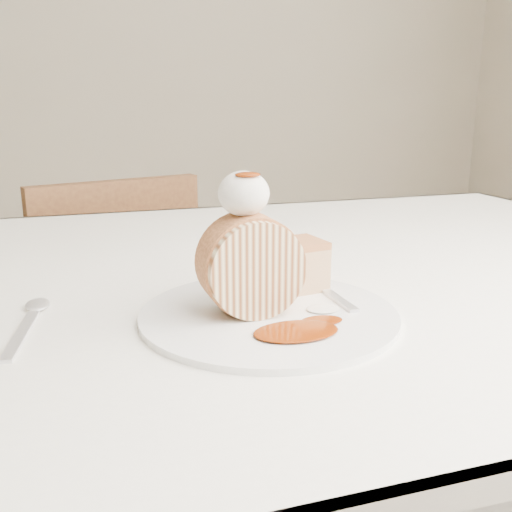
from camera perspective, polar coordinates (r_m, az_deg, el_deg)
name	(u,v)px	position (r m, az deg, el deg)	size (l,w,h in m)	color
table	(254,331)	(0.77, -0.25, -7.55)	(1.40, 0.90, 0.75)	white
chair_far	(110,318)	(1.42, -14.42, -6.03)	(0.47, 0.47, 0.80)	brown
plate	(269,314)	(0.57, 1.27, -5.85)	(0.25, 0.25, 0.01)	white
roulade_slice	(251,266)	(0.55, -0.50, -0.98)	(0.09, 0.09, 0.05)	beige
cake_chunk	(296,268)	(0.63, 4.04, -1.21)	(0.06, 0.05, 0.05)	#D68951
whipped_cream	(244,194)	(0.54, -1.23, 6.26)	(0.05, 0.05, 0.04)	white
caramel_drizzle	(248,169)	(0.53, -0.85, 8.72)	(0.02, 0.02, 0.01)	#712404
caramel_pool	(296,331)	(0.51, 4.03, -7.49)	(0.08, 0.05, 0.00)	#712404
fork	(331,294)	(0.61, 7.49, -3.80)	(0.02, 0.15, 0.00)	silver
spoon	(21,334)	(0.57, -22.42, -7.27)	(0.02, 0.14, 0.00)	silver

